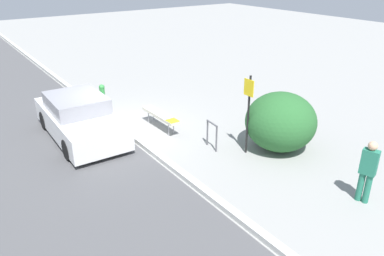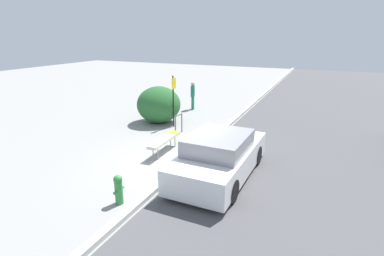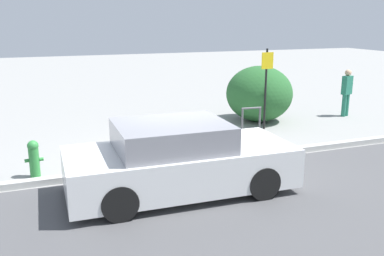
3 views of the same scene
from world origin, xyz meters
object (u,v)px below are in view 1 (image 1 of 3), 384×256
Objects in this scene: bench at (161,115)px; sign_post at (248,108)px; fire_hydrant at (102,93)px; parked_car_near at (79,118)px; pedestrian at (368,170)px; bike_rack at (212,133)px.

bench is 0.79× the size of sign_post.
parked_car_near is at bearing -35.61° from fire_hydrant.
fire_hydrant is (-6.28, -1.75, -0.98)m from sign_post.
pedestrian reaches higher than parked_car_near.
parked_car_near is (-0.94, -2.37, 0.15)m from bench.
fire_hydrant is 3.03m from parked_car_near.
bench is 2.55m from parked_car_near.
pedestrian is (4.12, 1.19, 0.31)m from bike_rack.
bench is 2.38× the size of fire_hydrant.
bench is 6.45m from pedestrian.
parked_car_near is at bearing -137.51° from sign_post.
bench is at bearing -166.64° from bike_rack.
bench is 2.21× the size of bike_rack.
parked_car_near is at bearing -112.40° from bench.
sign_post is 0.56× the size of parked_car_near.
parked_car_near is at bearing 13.22° from pedestrian.
sign_post is 3.43m from pedestrian.
pedestrian is 8.23m from parked_car_near.
bench is at bearing -1.13° from pedestrian.
bike_rack is at bearing 12.61° from bench.
bike_rack is at bearing -0.21° from pedestrian.
sign_post is 1.51× the size of pedestrian.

